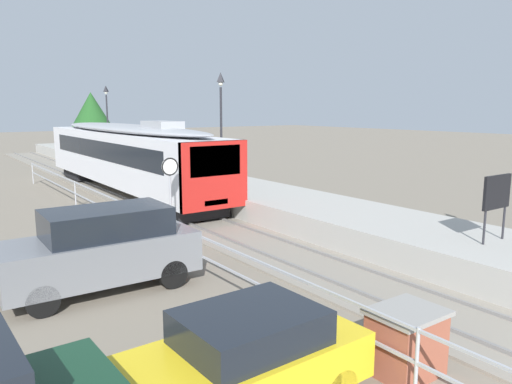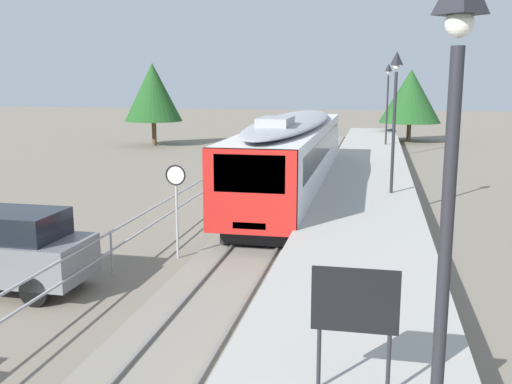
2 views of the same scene
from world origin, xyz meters
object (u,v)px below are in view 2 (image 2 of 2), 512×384
Objects in this scene: platform_lamp_near_end at (452,149)px; platform_notice_board at (355,305)px; commuter_train at (292,151)px; speed_limit_sign at (176,188)px; platform_lamp_mid_platform at (395,96)px; parked_suv_grey at (0,249)px; platform_lamp_far_end at (388,88)px.

platform_lamp_near_end reaches higher than platform_notice_board.
speed_limit_sign is (-2.07, -9.45, -0.02)m from commuter_train.
platform_lamp_mid_platform reaches higher than parked_suv_grey.
platform_lamp_far_end is 1.91× the size of speed_limit_sign.
platform_notice_board is at bearing -93.16° from platform_lamp_mid_platform.
platform_lamp_mid_platform is at bearing 48.00° from speed_limit_sign.
commuter_train is 3.92× the size of parked_suv_grey.
parked_suv_grey is (-9.77, -28.07, -3.56)m from platform_lamp_far_end.
platform_lamp_far_end is at bearing 74.51° from commuter_train.
commuter_train is at bearing 101.83° from platform_lamp_near_end.
commuter_train is 3.39× the size of platform_lamp_far_end.
platform_notice_board is at bearing -28.73° from parked_suv_grey.
platform_lamp_near_end is 1.00× the size of platform_lamp_mid_platform.
speed_limit_sign is (-6.29, -24.68, -2.50)m from platform_lamp_far_end.
commuter_train is 6.47× the size of speed_limit_sign.
platform_lamp_near_end is at bearing -78.17° from commuter_train.
platform_lamp_mid_platform is at bearing -30.22° from commuter_train.
parked_suv_grey is (-5.55, -12.84, -1.08)m from commuter_train.
speed_limit_sign is at bearing 120.47° from platform_lamp_near_end.
platform_notice_board reaches higher than parked_suv_grey.
parked_suv_grey is at bearing 143.20° from platform_lamp_near_end.
platform_lamp_far_end is 2.97× the size of platform_notice_board.
platform_lamp_near_end is 1.00× the size of platform_lamp_far_end.
commuter_train is 5.48m from platform_lamp_mid_platform.
platform_lamp_mid_platform reaches higher than platform_notice_board.
platform_notice_board is at bearing -79.21° from commuter_train.
parked_suv_grey is at bearing 151.27° from platform_notice_board.
speed_limit_sign is at bearing -102.37° from commuter_train.
platform_lamp_far_end is 1.16× the size of parked_suv_grey.
platform_lamp_mid_platform is at bearing 46.74° from parked_suv_grey.
commuter_train reaches higher than parked_suv_grey.
speed_limit_sign is (-6.29, 10.70, -2.50)m from platform_lamp_near_end.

